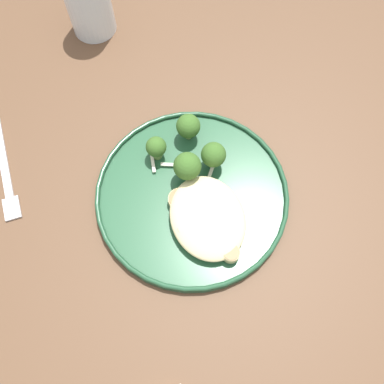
{
  "coord_description": "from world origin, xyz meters",
  "views": [
    {
      "loc": [
        -0.18,
        0.09,
        1.34
      ],
      "look_at": [
        0.05,
        0.01,
        0.76
      ],
      "focal_mm": 39.71,
      "sensor_mm": 36.0,
      "label": 1
    }
  ],
  "objects_px": {
    "broccoli_floret_left_leaning": "(188,126)",
    "dinner_fork": "(5,170)",
    "seared_scallop_large_seared": "(188,218)",
    "seared_scallop_tiny_bay": "(231,253)",
    "seared_scallop_center_golden": "(217,223)",
    "broccoli_floret_front_edge": "(156,148)",
    "water_glass": "(89,5)",
    "seared_scallop_on_noodles": "(180,200)",
    "seared_scallop_tilted_round": "(195,200)",
    "seared_scallop_left_edge": "(187,232)",
    "dinner_plate": "(192,195)",
    "broccoli_floret_small_sprig": "(187,167)",
    "seared_scallop_right_edge": "(222,202)",
    "broccoli_floret_tall_stalk": "(213,155)"
  },
  "relations": [
    {
      "from": "dinner_plate",
      "to": "seared_scallop_tilted_round",
      "type": "xyz_separation_m",
      "value": [
        -0.01,
        0.0,
        0.01
      ]
    },
    {
      "from": "seared_scallop_large_seared",
      "to": "water_glass",
      "type": "distance_m",
      "value": 0.42
    },
    {
      "from": "seared_scallop_tilted_round",
      "to": "seared_scallop_on_noodles",
      "type": "bearing_deg",
      "value": 68.23
    },
    {
      "from": "seared_scallop_tiny_bay",
      "to": "broccoli_floret_small_sprig",
      "type": "relative_size",
      "value": 0.43
    },
    {
      "from": "seared_scallop_large_seared",
      "to": "seared_scallop_on_noodles",
      "type": "bearing_deg",
      "value": 5.29
    },
    {
      "from": "broccoli_floret_front_edge",
      "to": "dinner_fork",
      "type": "xyz_separation_m",
      "value": [
        0.05,
        0.23,
        -0.03
      ]
    },
    {
      "from": "broccoli_floret_tall_stalk",
      "to": "water_glass",
      "type": "relative_size",
      "value": 0.44
    },
    {
      "from": "broccoli_floret_front_edge",
      "to": "water_glass",
      "type": "bearing_deg",
      "value": 6.1
    },
    {
      "from": "seared_scallop_right_edge",
      "to": "broccoli_floret_small_sprig",
      "type": "bearing_deg",
      "value": 29.59
    },
    {
      "from": "seared_scallop_right_edge",
      "to": "broccoli_floret_front_edge",
      "type": "relative_size",
      "value": 0.63
    },
    {
      "from": "seared_scallop_tiny_bay",
      "to": "broccoli_floret_left_leaning",
      "type": "height_order",
      "value": "broccoli_floret_left_leaning"
    },
    {
      "from": "seared_scallop_large_seared",
      "to": "seared_scallop_right_edge",
      "type": "bearing_deg",
      "value": -82.6
    },
    {
      "from": "seared_scallop_tiny_bay",
      "to": "seared_scallop_large_seared",
      "type": "bearing_deg",
      "value": 29.96
    },
    {
      "from": "seared_scallop_tiny_bay",
      "to": "seared_scallop_on_noodles",
      "type": "xyz_separation_m",
      "value": [
        0.1,
        0.04,
        -0.0
      ]
    },
    {
      "from": "seared_scallop_tiny_bay",
      "to": "seared_scallop_center_golden",
      "type": "xyz_separation_m",
      "value": [
        0.05,
        0.0,
        -0.0
      ]
    },
    {
      "from": "seared_scallop_right_edge",
      "to": "broccoli_floret_left_leaning",
      "type": "relative_size",
      "value": 0.56
    },
    {
      "from": "broccoli_floret_front_edge",
      "to": "seared_scallop_tiny_bay",
      "type": "bearing_deg",
      "value": -164.33
    },
    {
      "from": "dinner_plate",
      "to": "seared_scallop_tilted_round",
      "type": "height_order",
      "value": "seared_scallop_tilted_round"
    },
    {
      "from": "seared_scallop_left_edge",
      "to": "water_glass",
      "type": "height_order",
      "value": "water_glass"
    },
    {
      "from": "seared_scallop_tiny_bay",
      "to": "seared_scallop_tilted_round",
      "type": "xyz_separation_m",
      "value": [
        0.09,
        0.02,
        0.0
      ]
    },
    {
      "from": "broccoli_floret_left_leaning",
      "to": "dinner_fork",
      "type": "distance_m",
      "value": 0.29
    },
    {
      "from": "dinner_plate",
      "to": "seared_scallop_on_noodles",
      "type": "height_order",
      "value": "seared_scallop_on_noodles"
    },
    {
      "from": "seared_scallop_center_golden",
      "to": "broccoli_floret_small_sprig",
      "type": "relative_size",
      "value": 0.46
    },
    {
      "from": "seared_scallop_left_edge",
      "to": "seared_scallop_tilted_round",
      "type": "bearing_deg",
      "value": -31.18
    },
    {
      "from": "dinner_plate",
      "to": "seared_scallop_large_seared",
      "type": "bearing_deg",
      "value": 154.04
    },
    {
      "from": "seared_scallop_tiny_bay",
      "to": "broccoli_floret_front_edge",
      "type": "bearing_deg",
      "value": 15.67
    },
    {
      "from": "broccoli_floret_left_leaning",
      "to": "broccoli_floret_front_edge",
      "type": "xyz_separation_m",
      "value": [
        -0.02,
        0.06,
        -0.0
      ]
    },
    {
      "from": "seared_scallop_center_golden",
      "to": "water_glass",
      "type": "xyz_separation_m",
      "value": [
        0.43,
        0.08,
        0.03
      ]
    },
    {
      "from": "broccoli_floret_small_sprig",
      "to": "broccoli_floret_tall_stalk",
      "type": "xyz_separation_m",
      "value": [
        0.01,
        -0.04,
        -0.0
      ]
    },
    {
      "from": "seared_scallop_right_edge",
      "to": "seared_scallop_center_golden",
      "type": "height_order",
      "value": "seared_scallop_right_edge"
    },
    {
      "from": "seared_scallop_tiny_bay",
      "to": "broccoli_floret_tall_stalk",
      "type": "xyz_separation_m",
      "value": [
        0.14,
        -0.02,
        0.02
      ]
    },
    {
      "from": "seared_scallop_on_noodles",
      "to": "broccoli_floret_small_sprig",
      "type": "relative_size",
      "value": 0.59
    },
    {
      "from": "dinner_plate",
      "to": "water_glass",
      "type": "bearing_deg",
      "value": 9.37
    },
    {
      "from": "dinner_plate",
      "to": "broccoli_floret_small_sprig",
      "type": "xyz_separation_m",
      "value": [
        0.03,
        -0.0,
        0.04
      ]
    },
    {
      "from": "seared_scallop_large_seared",
      "to": "seared_scallop_on_noodles",
      "type": "height_order",
      "value": "same"
    },
    {
      "from": "seared_scallop_center_golden",
      "to": "broccoli_floret_front_edge",
      "type": "bearing_deg",
      "value": 20.01
    },
    {
      "from": "seared_scallop_large_seared",
      "to": "seared_scallop_tiny_bay",
      "type": "bearing_deg",
      "value": -150.04
    },
    {
      "from": "seared_scallop_tilted_round",
      "to": "broccoli_floret_small_sprig",
      "type": "xyz_separation_m",
      "value": [
        0.04,
        -0.0,
        0.02
      ]
    },
    {
      "from": "seared_scallop_left_edge",
      "to": "water_glass",
      "type": "xyz_separation_m",
      "value": [
        0.43,
        0.04,
        0.03
      ]
    },
    {
      "from": "dinner_plate",
      "to": "broccoli_floret_left_leaning",
      "type": "relative_size",
      "value": 5.84
    },
    {
      "from": "seared_scallop_center_golden",
      "to": "dinner_fork",
      "type": "distance_m",
      "value": 0.34
    },
    {
      "from": "seared_scallop_large_seared",
      "to": "broccoli_floret_small_sprig",
      "type": "height_order",
      "value": "broccoli_floret_small_sprig"
    },
    {
      "from": "dinner_fork",
      "to": "seared_scallop_on_noodles",
      "type": "bearing_deg",
      "value": -120.2
    },
    {
      "from": "dinner_plate",
      "to": "broccoli_floret_left_leaning",
      "type": "height_order",
      "value": "broccoli_floret_left_leaning"
    },
    {
      "from": "dinner_plate",
      "to": "broccoli_floret_front_edge",
      "type": "height_order",
      "value": "broccoli_floret_front_edge"
    },
    {
      "from": "seared_scallop_tilted_round",
      "to": "seared_scallop_right_edge",
      "type": "relative_size",
      "value": 1.01
    },
    {
      "from": "broccoli_floret_left_leaning",
      "to": "seared_scallop_tiny_bay",
      "type": "bearing_deg",
      "value": 178.69
    },
    {
      "from": "water_glass",
      "to": "dinner_fork",
      "type": "relative_size",
      "value": 0.64
    },
    {
      "from": "seared_scallop_center_golden",
      "to": "broccoli_floret_tall_stalk",
      "type": "relative_size",
      "value": 0.51
    },
    {
      "from": "seared_scallop_left_edge",
      "to": "seared_scallop_on_noodles",
      "type": "relative_size",
      "value": 0.76
    }
  ]
}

